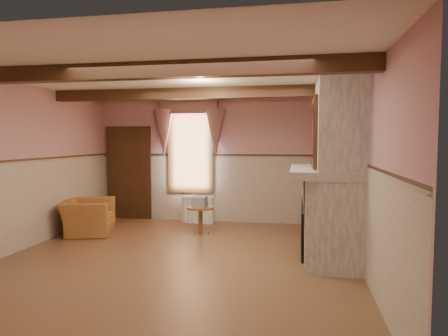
% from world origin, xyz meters
% --- Properties ---
extents(floor, '(5.50, 6.00, 0.01)m').
position_xyz_m(floor, '(0.00, 0.00, 0.00)').
color(floor, brown).
rests_on(floor, ground).
extents(ceiling, '(5.50, 6.00, 0.01)m').
position_xyz_m(ceiling, '(0.00, 0.00, 2.80)').
color(ceiling, silver).
rests_on(ceiling, wall_back).
extents(wall_back, '(5.50, 0.02, 2.80)m').
position_xyz_m(wall_back, '(0.00, 3.00, 1.40)').
color(wall_back, '#B88084').
rests_on(wall_back, floor).
extents(wall_front, '(5.50, 0.02, 2.80)m').
position_xyz_m(wall_front, '(0.00, -3.00, 1.40)').
color(wall_front, '#B88084').
rests_on(wall_front, floor).
extents(wall_left, '(0.02, 6.00, 2.80)m').
position_xyz_m(wall_left, '(-2.75, 0.00, 1.40)').
color(wall_left, '#B88084').
rests_on(wall_left, floor).
extents(wall_right, '(0.02, 6.00, 2.80)m').
position_xyz_m(wall_right, '(2.75, 0.00, 1.40)').
color(wall_right, '#B88084').
rests_on(wall_right, floor).
extents(wainscot, '(5.50, 6.00, 1.50)m').
position_xyz_m(wainscot, '(0.00, 0.00, 0.75)').
color(wainscot, '#C4B39E').
rests_on(wainscot, floor).
extents(chair_rail, '(5.50, 6.00, 0.08)m').
position_xyz_m(chair_rail, '(0.00, 0.00, 1.50)').
color(chair_rail, black).
rests_on(chair_rail, wainscot).
extents(firebox, '(0.20, 0.95, 0.90)m').
position_xyz_m(firebox, '(2.00, 0.60, 0.45)').
color(firebox, black).
rests_on(firebox, floor).
extents(armchair, '(1.17, 1.25, 0.67)m').
position_xyz_m(armchair, '(-2.24, 1.29, 0.34)').
color(armchair, '#9E662D').
rests_on(armchair, floor).
extents(side_table, '(0.63, 0.63, 0.55)m').
position_xyz_m(side_table, '(-0.04, 1.65, 0.28)').
color(side_table, brown).
rests_on(side_table, floor).
extents(book_stack, '(0.27, 0.32, 0.20)m').
position_xyz_m(book_stack, '(-0.06, 1.65, 0.65)').
color(book_stack, '#B7AD8C').
rests_on(book_stack, side_table).
extents(radiator, '(0.71, 0.23, 0.60)m').
position_xyz_m(radiator, '(-0.35, 2.70, 0.30)').
color(radiator, white).
rests_on(radiator, floor).
extents(bowl, '(0.37, 0.37, 0.09)m').
position_xyz_m(bowl, '(2.24, 0.64, 1.47)').
color(bowl, brown).
rests_on(bowl, mantel).
extents(mantel_clock, '(0.14, 0.24, 0.20)m').
position_xyz_m(mantel_clock, '(2.24, 1.10, 1.52)').
color(mantel_clock, black).
rests_on(mantel_clock, mantel).
extents(oil_lamp, '(0.11, 0.11, 0.28)m').
position_xyz_m(oil_lamp, '(2.24, 1.15, 1.56)').
color(oil_lamp, gold).
rests_on(oil_lamp, mantel).
extents(candle_red, '(0.06, 0.06, 0.16)m').
position_xyz_m(candle_red, '(2.24, 0.14, 1.50)').
color(candle_red, '#A72B14').
rests_on(candle_red, mantel).
extents(jar_yellow, '(0.06, 0.06, 0.12)m').
position_xyz_m(jar_yellow, '(2.24, -0.04, 1.48)').
color(jar_yellow, yellow).
rests_on(jar_yellow, mantel).
extents(fireplace, '(0.85, 2.00, 2.80)m').
position_xyz_m(fireplace, '(2.42, 0.60, 1.40)').
color(fireplace, gray).
rests_on(fireplace, floor).
extents(mantel, '(1.05, 2.05, 0.12)m').
position_xyz_m(mantel, '(2.24, 0.60, 1.36)').
color(mantel, gray).
rests_on(mantel, fireplace).
extents(overmantel_mirror, '(0.06, 1.44, 1.04)m').
position_xyz_m(overmantel_mirror, '(2.06, 0.60, 1.97)').
color(overmantel_mirror, silver).
rests_on(overmantel_mirror, fireplace).
extents(door, '(1.10, 0.10, 2.10)m').
position_xyz_m(door, '(-2.10, 2.94, 1.05)').
color(door, black).
rests_on(door, floor).
extents(window, '(1.06, 0.08, 2.02)m').
position_xyz_m(window, '(-0.60, 2.97, 1.65)').
color(window, white).
rests_on(window, wall_back).
extents(window_drapes, '(1.30, 0.14, 1.40)m').
position_xyz_m(window_drapes, '(-0.60, 2.88, 2.25)').
color(window_drapes, gray).
rests_on(window_drapes, wall_back).
extents(ceiling_beam_front, '(5.50, 0.18, 0.20)m').
position_xyz_m(ceiling_beam_front, '(0.00, -1.20, 2.70)').
color(ceiling_beam_front, black).
rests_on(ceiling_beam_front, ceiling).
extents(ceiling_beam_back, '(5.50, 0.18, 0.20)m').
position_xyz_m(ceiling_beam_back, '(0.00, 1.20, 2.70)').
color(ceiling_beam_back, black).
rests_on(ceiling_beam_back, ceiling).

